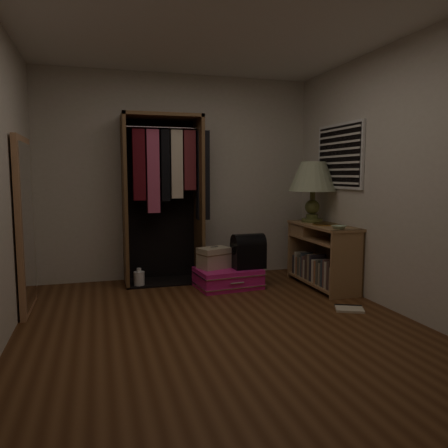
{
  "coord_description": "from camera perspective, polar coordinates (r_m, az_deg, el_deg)",
  "views": [
    {
      "loc": [
        -1.03,
        -3.59,
        1.34
      ],
      "look_at": [
        0.3,
        0.95,
        0.8
      ],
      "focal_mm": 35.0,
      "sensor_mm": 36.0,
      "label": 1
    }
  ],
  "objects": [
    {
      "name": "black_bag",
      "position": [
        5.2,
        3.18,
        -3.46
      ],
      "size": [
        0.39,
        0.26,
        0.41
      ],
      "rotation": [
        0.0,
        0.0,
        0.04
      ],
      "color": "black",
      "rests_on": "pink_suitcase"
    },
    {
      "name": "pink_suitcase",
      "position": [
        5.23,
        0.5,
        -7.05
      ],
      "size": [
        0.8,
        0.62,
        0.23
      ],
      "rotation": [
        0.0,
        0.0,
        0.1
      ],
      "color": "#DB1A7F",
      "rests_on": "ground"
    },
    {
      "name": "floor_mirror",
      "position": [
        4.66,
        -24.53,
        -0.11
      ],
      "size": [
        0.06,
        0.8,
        1.7
      ],
      "color": "tan",
      "rests_on": "ground"
    },
    {
      "name": "train_case",
      "position": [
        5.21,
        -1.31,
        -4.41
      ],
      "size": [
        0.43,
        0.36,
        0.26
      ],
      "rotation": [
        0.0,
        0.0,
        0.35
      ],
      "color": "tan",
      "rests_on": "pink_suitcase"
    },
    {
      "name": "ground",
      "position": [
        3.97,
        -0.31,
        -13.24
      ],
      "size": [
        4.0,
        4.0,
        0.0
      ],
      "primitive_type": "plane",
      "color": "#502D16",
      "rests_on": "ground"
    },
    {
      "name": "room_walls",
      "position": [
        3.8,
        0.59,
        8.92
      ],
      "size": [
        3.52,
        4.02,
        2.6
      ],
      "color": "beige",
      "rests_on": "ground"
    },
    {
      "name": "white_jug",
      "position": [
        5.36,
        -11.02,
        -7.03
      ],
      "size": [
        0.15,
        0.15,
        0.23
      ],
      "rotation": [
        0.0,
        0.0,
        0.18
      ],
      "color": "white",
      "rests_on": "ground"
    },
    {
      "name": "console_bookshelf",
      "position": [
        5.37,
        12.51,
        -3.84
      ],
      "size": [
        0.42,
        1.12,
        0.75
      ],
      "color": "#9E754C",
      "rests_on": "ground"
    },
    {
      "name": "ceramic_bowl",
      "position": [
        4.9,
        14.78,
        -0.41
      ],
      "size": [
        0.19,
        0.19,
        0.04
      ],
      "primitive_type": "imported",
      "rotation": [
        0.0,
        0.0,
        0.31
      ],
      "color": "#A3C1A1",
      "rests_on": "console_bookshelf"
    },
    {
      "name": "table_lamp",
      "position": [
        5.51,
        11.54,
        5.92
      ],
      "size": [
        0.68,
        0.68,
        0.74
      ],
      "rotation": [
        0.0,
        0.0,
        0.15
      ],
      "color": "#4C5328",
      "rests_on": "console_bookshelf"
    },
    {
      "name": "brass_tray",
      "position": [
        5.26,
        13.04,
        -0.0
      ],
      "size": [
        0.32,
        0.32,
        0.02
      ],
      "rotation": [
        0.0,
        0.0,
        -0.12
      ],
      "color": "olive",
      "rests_on": "console_bookshelf"
    },
    {
      "name": "floor_book",
      "position": [
        4.6,
        16.03,
        -10.54
      ],
      "size": [
        0.33,
        0.31,
        0.03
      ],
      "rotation": [
        0.0,
        0.0,
        -0.43
      ],
      "color": "beige",
      "rests_on": "ground"
    },
    {
      "name": "open_wardrobe",
      "position": [
        5.42,
        -7.52,
        5.11
      ],
      "size": [
        1.05,
        0.5,
        2.05
      ],
      "color": "brown",
      "rests_on": "ground"
    }
  ]
}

